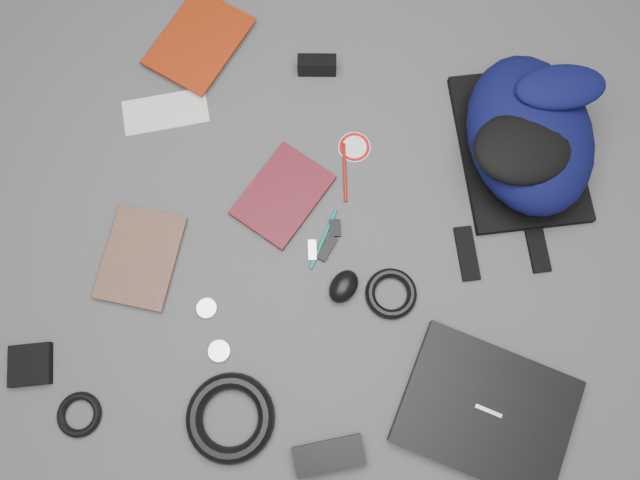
% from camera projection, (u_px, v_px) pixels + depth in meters
% --- Properties ---
extents(ground, '(4.00, 4.00, 0.00)m').
position_uv_depth(ground, '(320.00, 242.00, 1.43)').
color(ground, '#4F4F51').
rests_on(ground, ground).
extents(backpack, '(0.43, 0.51, 0.18)m').
position_uv_depth(backpack, '(530.00, 134.00, 1.40)').
color(backpack, black).
rests_on(backpack, ground).
extents(laptop, '(0.39, 0.32, 0.03)m').
position_uv_depth(laptop, '(486.00, 411.00, 1.32)').
color(laptop, black).
rests_on(laptop, ground).
extents(textbook_red, '(0.25, 0.29, 0.03)m').
position_uv_depth(textbook_red, '(168.00, 25.00, 1.56)').
color(textbook_red, maroon).
rests_on(textbook_red, ground).
extents(comic_book, '(0.17, 0.23, 0.02)m').
position_uv_depth(comic_book, '(106.00, 250.00, 1.42)').
color(comic_book, '#B4650C').
rests_on(comic_book, ground).
extents(envelope, '(0.22, 0.17, 0.00)m').
position_uv_depth(envelope, '(166.00, 112.00, 1.51)').
color(envelope, silver).
rests_on(envelope, ground).
extents(dvd_case, '(0.22, 0.26, 0.02)m').
position_uv_depth(dvd_case, '(283.00, 195.00, 1.45)').
color(dvd_case, '#470D15').
rests_on(dvd_case, ground).
extents(compact_camera, '(0.10, 0.05, 0.05)m').
position_uv_depth(compact_camera, '(317.00, 65.00, 1.52)').
color(compact_camera, black).
rests_on(compact_camera, ground).
extents(sticker_disc, '(0.10, 0.10, 0.00)m').
position_uv_depth(sticker_disc, '(354.00, 147.00, 1.49)').
color(sticker_disc, white).
rests_on(sticker_disc, ground).
extents(pen_teal, '(0.03, 0.15, 0.01)m').
position_uv_depth(pen_teal, '(323.00, 239.00, 1.43)').
color(pen_teal, '#0C726E').
rests_on(pen_teal, ground).
extents(pen_red, '(0.04, 0.14, 0.01)m').
position_uv_depth(pen_red, '(345.00, 172.00, 1.47)').
color(pen_red, '#98140B').
rests_on(pen_red, ground).
extents(id_badge, '(0.06, 0.08, 0.00)m').
position_uv_depth(id_badge, '(275.00, 225.00, 1.44)').
color(id_badge, '#1B7ECE').
rests_on(id_badge, ground).
extents(usb_black, '(0.04, 0.07, 0.01)m').
position_uv_depth(usb_black, '(327.00, 248.00, 1.42)').
color(usb_black, black).
rests_on(usb_black, ground).
extents(usb_silver, '(0.03, 0.05, 0.01)m').
position_uv_depth(usb_silver, '(312.00, 250.00, 1.42)').
color(usb_silver, silver).
rests_on(usb_silver, ground).
extents(key_fob, '(0.04, 0.05, 0.01)m').
position_uv_depth(key_fob, '(335.00, 228.00, 1.43)').
color(key_fob, black).
rests_on(key_fob, ground).
extents(mouse, '(0.08, 0.10, 0.04)m').
position_uv_depth(mouse, '(344.00, 286.00, 1.38)').
color(mouse, black).
rests_on(mouse, ground).
extents(headphone_left, '(0.05, 0.05, 0.01)m').
position_uv_depth(headphone_left, '(207.00, 308.00, 1.38)').
color(headphone_left, silver).
rests_on(headphone_left, ground).
extents(headphone_right, '(0.06, 0.06, 0.01)m').
position_uv_depth(headphone_right, '(219.00, 351.00, 1.36)').
color(headphone_right, silver).
rests_on(headphone_right, ground).
extents(cable_coil, '(0.14, 0.14, 0.02)m').
position_uv_depth(cable_coil, '(391.00, 294.00, 1.39)').
color(cable_coil, black).
rests_on(cable_coil, ground).
extents(power_brick, '(0.16, 0.12, 0.04)m').
position_uv_depth(power_brick, '(329.00, 456.00, 1.29)').
color(power_brick, black).
rests_on(power_brick, ground).
extents(power_cord_coil, '(0.23, 0.23, 0.04)m').
position_uv_depth(power_cord_coil, '(230.00, 418.00, 1.31)').
color(power_cord_coil, black).
rests_on(power_cord_coil, ground).
extents(pouch, '(0.11, 0.11, 0.02)m').
position_uv_depth(pouch, '(30.00, 365.00, 1.35)').
color(pouch, black).
rests_on(pouch, ground).
extents(earbud_coil, '(0.12, 0.12, 0.02)m').
position_uv_depth(earbud_coil, '(79.00, 415.00, 1.32)').
color(earbud_coil, black).
rests_on(earbud_coil, ground).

